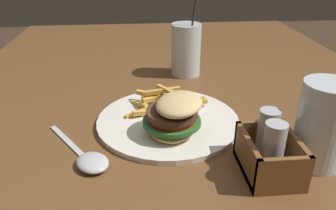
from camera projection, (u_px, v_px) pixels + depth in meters
dining_table at (182, 141)px, 0.74m from camera, size 1.69×1.11×0.72m
meal_plate_near at (170, 117)px, 0.64m from camera, size 0.29×0.29×0.09m
beer_glass at (322, 126)px, 0.52m from camera, size 0.08×0.08×0.14m
juice_glass at (186, 52)px, 0.88m from camera, size 0.08×0.08×0.21m
spoon at (91, 161)px, 0.54m from camera, size 0.18×0.14×0.02m
condiment_caddy at (269, 153)px, 0.51m from camera, size 0.11×0.08×0.10m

